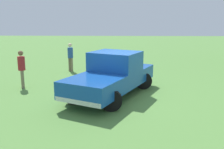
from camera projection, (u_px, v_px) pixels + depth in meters
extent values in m
plane|color=#54843D|center=(120.00, 96.00, 10.29)|extent=(80.00, 80.00, 0.00)
cylinder|color=black|center=(111.00, 100.00, 8.47)|extent=(0.76, 0.22, 0.76)
cylinder|color=black|center=(74.00, 94.00, 9.18)|extent=(0.76, 0.22, 0.76)
cylinder|color=black|center=(143.00, 81.00, 11.23)|extent=(0.76, 0.22, 0.76)
cylinder|color=black|center=(113.00, 77.00, 11.93)|extent=(0.76, 0.22, 0.76)
cube|color=#144799|center=(93.00, 87.00, 8.84)|extent=(2.54, 2.59, 0.64)
cube|color=#144799|center=(115.00, 69.00, 10.31)|extent=(2.37, 2.24, 1.40)
cube|color=slate|center=(115.00, 58.00, 10.21)|extent=(2.13, 1.96, 0.48)
cube|color=#144799|center=(125.00, 73.00, 11.25)|extent=(2.71, 2.95, 0.60)
cube|color=silver|center=(78.00, 102.00, 8.08)|extent=(1.68, 0.88, 0.16)
cylinder|color=#7A6B51|center=(70.00, 64.00, 15.18)|extent=(0.14, 0.14, 0.83)
cylinder|color=#7A6B51|center=(72.00, 65.00, 15.05)|extent=(0.14, 0.14, 0.83)
cylinder|color=#284C93|center=(70.00, 53.00, 14.96)|extent=(0.45, 0.45, 0.62)
sphere|color=beige|center=(70.00, 45.00, 14.86)|extent=(0.22, 0.22, 0.22)
cylinder|color=#7A6B51|center=(23.00, 80.00, 11.28)|extent=(0.14, 0.14, 0.84)
cylinder|color=#7A6B51|center=(23.00, 79.00, 11.47)|extent=(0.14, 0.14, 0.84)
cylinder|color=maroon|center=(21.00, 63.00, 11.22)|extent=(0.41, 0.41, 0.63)
sphere|color=brown|center=(20.00, 53.00, 11.12)|extent=(0.23, 0.23, 0.23)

